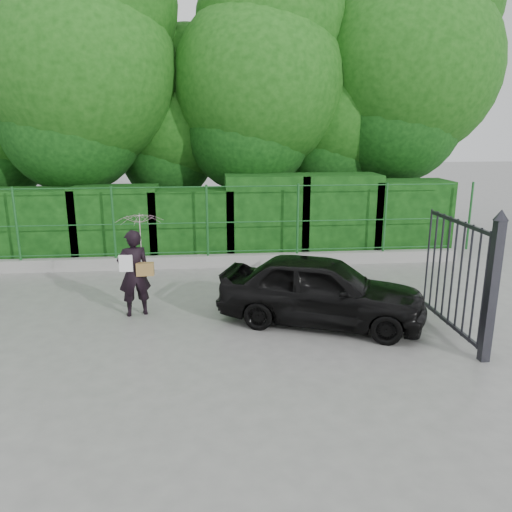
{
  "coord_description": "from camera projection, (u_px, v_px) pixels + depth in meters",
  "views": [
    {
      "loc": [
        0.42,
        -7.87,
        3.52
      ],
      "look_at": [
        1.32,
        1.3,
        1.1
      ],
      "focal_mm": 35.0,
      "sensor_mm": 36.0,
      "label": 1
    }
  ],
  "objects": [
    {
      "name": "ground",
      "position": [
        186.0,
        340.0,
        8.43
      ],
      "size": [
        80.0,
        80.0,
        0.0
      ],
      "primitive_type": "plane",
      "color": "gray"
    },
    {
      "name": "kerb",
      "position": [
        192.0,
        262.0,
        12.72
      ],
      "size": [
        14.0,
        0.25,
        0.3
      ],
      "primitive_type": "cube",
      "color": "#9E9E99",
      "rests_on": "ground"
    },
    {
      "name": "fence",
      "position": [
        200.0,
        221.0,
        12.47
      ],
      "size": [
        14.13,
        0.06,
        1.8
      ],
      "color": "#1B5623",
      "rests_on": "kerb"
    },
    {
      "name": "hedge",
      "position": [
        199.0,
        221.0,
        13.48
      ],
      "size": [
        14.2,
        1.2,
        2.23
      ],
      "color": "black",
      "rests_on": "ground"
    },
    {
      "name": "trees",
      "position": [
        229.0,
        87.0,
        14.81
      ],
      "size": [
        17.1,
        6.15,
        8.08
      ],
      "color": "black",
      "rests_on": "ground"
    },
    {
      "name": "gate",
      "position": [
        475.0,
        278.0,
        7.86
      ],
      "size": [
        0.22,
        2.33,
        2.36
      ],
      "color": "#232328",
      "rests_on": "ground"
    },
    {
      "name": "woman",
      "position": [
        138.0,
        250.0,
        9.29
      ],
      "size": [
        0.93,
        0.88,
        1.96
      ],
      "color": "black",
      "rests_on": "ground"
    },
    {
      "name": "car",
      "position": [
        321.0,
        290.0,
        9.04
      ],
      "size": [
        3.99,
        2.77,
        1.26
      ],
      "primitive_type": "imported",
      "rotation": [
        0.0,
        0.0,
        1.19
      ],
      "color": "black",
      "rests_on": "ground"
    }
  ]
}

